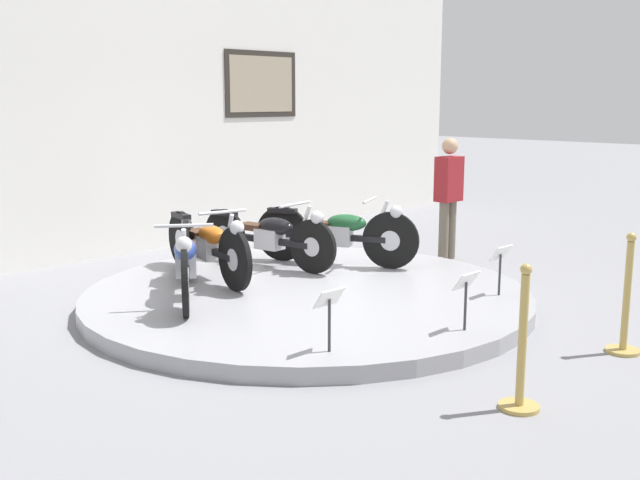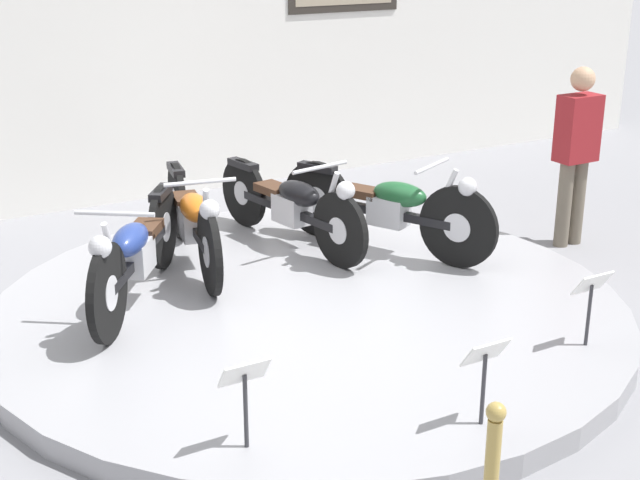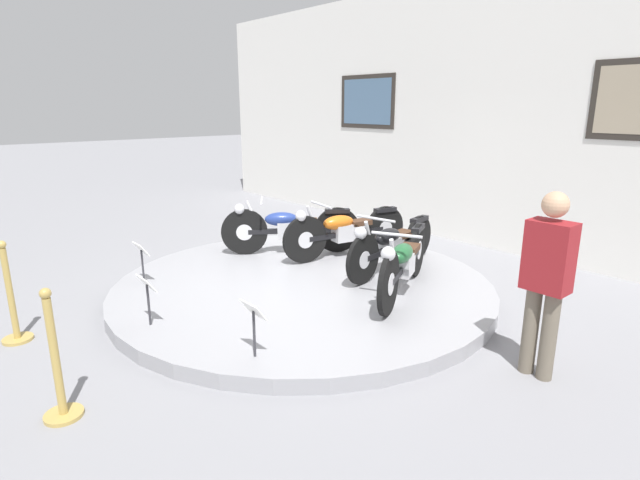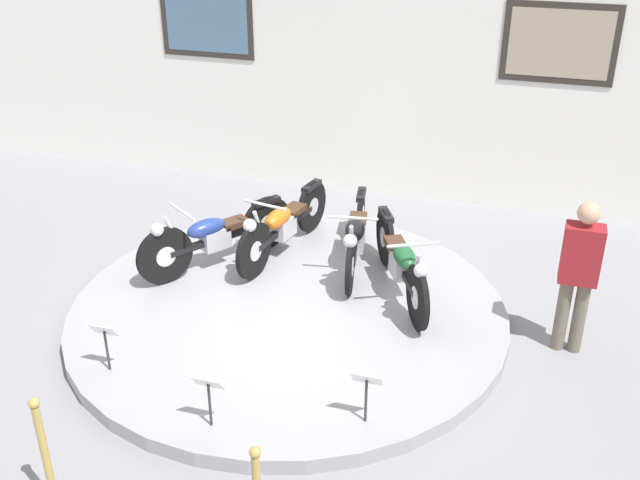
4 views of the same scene
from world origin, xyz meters
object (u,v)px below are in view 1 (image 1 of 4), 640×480
object	(u,v)px
info_placard_front_left	(329,306)
stanchion_post_right_of_entry	(626,313)
info_placard_front_centre	(466,288)
visitor_standing	(449,192)
info_placard_front_right	(500,259)
stanchion_post_left_of_entry	(521,361)
motorcycle_orange	(208,244)
motorcycle_black	(270,235)
motorcycle_blue	(186,259)
motorcycle_green	(339,232)

from	to	relation	value
info_placard_front_left	stanchion_post_right_of_entry	distance (m)	2.51
info_placard_front_centre	visitor_standing	distance (m)	3.63
info_placard_front_centre	info_placard_front_right	distance (m)	1.29
stanchion_post_left_of_entry	info_placard_front_right	bearing A→B (deg)	35.35
motorcycle_orange	stanchion_post_right_of_entry	world-z (taller)	stanchion_post_right_of_entry
info_placard_front_left	info_placard_front_centre	bearing A→B (deg)	-19.30
info_placard_front_left	stanchion_post_left_of_entry	world-z (taller)	stanchion_post_left_of_entry
motorcycle_black	stanchion_post_right_of_entry	bearing A→B (deg)	-84.63
stanchion_post_right_of_entry	motorcycle_blue	bearing A→B (deg)	118.16
info_placard_front_left	visitor_standing	bearing A→B (deg)	24.05
motorcycle_black	motorcycle_green	distance (m)	0.82
info_placard_front_left	info_placard_front_centre	xyz separation A→B (m)	(1.22, -0.43, 0.00)
motorcycle_black	info_placard_front_centre	world-z (taller)	motorcycle_black
motorcycle_green	info_placard_front_centre	bearing A→B (deg)	-113.00
motorcycle_orange	info_placard_front_left	bearing A→B (deg)	-106.40
motorcycle_blue	info_placard_front_centre	bearing A→B (deg)	-66.93
info_placard_front_right	stanchion_post_right_of_entry	bearing A→B (deg)	-105.10
motorcycle_orange	info_placard_front_left	size ratio (longest dim) A/B	3.87
visitor_standing	motorcycle_orange	bearing A→B (deg)	165.90
info_placard_front_centre	stanchion_post_right_of_entry	distance (m)	1.33
visitor_standing	info_placard_front_centre	bearing A→B (deg)	-141.73
visitor_standing	stanchion_post_right_of_entry	world-z (taller)	visitor_standing
motorcycle_orange	info_placard_front_centre	bearing A→B (deg)	-81.74
info_placard_front_centre	motorcycle_orange	bearing A→B (deg)	98.26
visitor_standing	stanchion_post_left_of_entry	distance (m)	4.93
info_placard_front_right	visitor_standing	world-z (taller)	visitor_standing
info_placard_front_right	motorcycle_green	bearing A→B (deg)	93.75
info_placard_front_left	info_placard_front_right	size ratio (longest dim) A/B	1.00
stanchion_post_left_of_entry	stanchion_post_right_of_entry	bearing A→B (deg)	0.00
motorcycle_blue	stanchion_post_left_of_entry	world-z (taller)	stanchion_post_left_of_entry
motorcycle_green	info_placard_front_right	bearing A→B (deg)	-86.25
info_placard_front_right	stanchion_post_left_of_entry	xyz separation A→B (m)	(-2.05, -1.45, -0.17)
motorcycle_green	stanchion_post_left_of_entry	xyz separation A→B (m)	(-1.91, -3.57, -0.20)
info_placard_front_left	info_placard_front_right	world-z (taller)	same
info_placard_front_centre	stanchion_post_left_of_entry	world-z (taller)	stanchion_post_left_of_entry
motorcycle_blue	info_placard_front_centre	size ratio (longest dim) A/B	3.28
info_placard_front_right	stanchion_post_right_of_entry	distance (m)	1.51
info_placard_front_right	motorcycle_blue	bearing A→B (deg)	137.37
motorcycle_blue	motorcycle_black	size ratio (longest dim) A/B	0.86
motorcycle_green	visitor_standing	distance (m)	1.81
visitor_standing	info_placard_front_left	bearing A→B (deg)	-155.95
stanchion_post_right_of_entry	info_placard_front_left	bearing A→B (deg)	144.65
motorcycle_blue	stanchion_post_right_of_entry	size ratio (longest dim) A/B	1.64
motorcycle_blue	motorcycle_orange	size ratio (longest dim) A/B	0.85
motorcycle_blue	info_placard_front_right	size ratio (longest dim) A/B	3.28
info_placard_front_right	visitor_standing	distance (m)	2.45
motorcycle_green	info_placard_front_centre	world-z (taller)	motorcycle_green
motorcycle_orange	motorcycle_green	xyz separation A→B (m)	(1.52, -0.51, 0.00)
motorcycle_orange	info_placard_front_left	distance (m)	2.74
motorcycle_blue	visitor_standing	distance (m)	3.95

